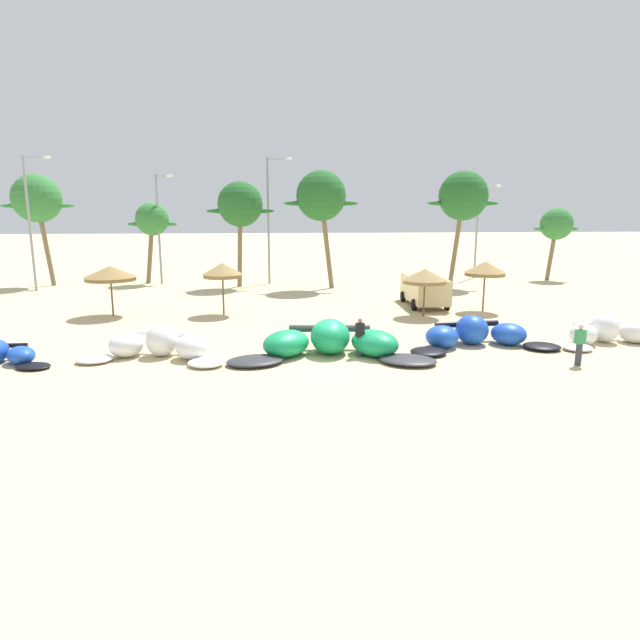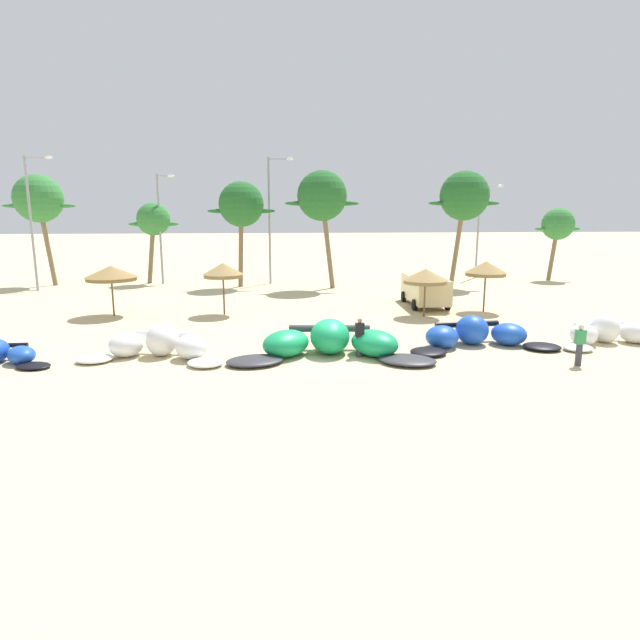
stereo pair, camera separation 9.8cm
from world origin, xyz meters
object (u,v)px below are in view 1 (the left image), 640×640
(beach_umbrella_near_van, at_px, (110,273))
(lamppost_east_center, at_px, (270,214))
(kite_center, at_px, (476,335))
(lamppost_west, at_px, (31,217))
(kite_left, at_px, (159,346))
(kite_left_of_center, at_px, (330,343))
(palm_left, at_px, (152,220))
(palm_right_of_gap, at_px, (556,225))
(person_by_umbrellas, at_px, (360,337))
(lamppost_east, at_px, (479,225))
(palm_center_right, at_px, (463,197))
(palm_left_of_gap, at_px, (240,205))
(beach_umbrella_middle, at_px, (222,270))
(beach_umbrella_near_palms, at_px, (425,276))
(beach_umbrella_outermost, at_px, (485,269))
(person_near_kites, at_px, (580,345))
(palm_center_left, at_px, (321,197))
(parked_van, at_px, (424,288))
(kite_right_of_center, at_px, (609,333))
(lamppost_west_center, at_px, (160,224))

(beach_umbrella_near_van, relative_size, lamppost_east_center, 0.29)
(kite_center, xyz_separation_m, lamppost_west, (-26.28, 19.61, 4.99))
(kite_left, height_order, kite_left_of_center, kite_left_of_center)
(palm_left, bearing_deg, palm_right_of_gap, -1.63)
(beach_umbrella_near_van, height_order, person_by_umbrellas, beach_umbrella_near_van)
(lamppost_west, height_order, lamppost_east, lamppost_west)
(palm_center_right, bearing_deg, palm_left, 170.05)
(palm_left_of_gap, xyz_separation_m, lamppost_east, (20.76, 3.79, -1.67))
(beach_umbrella_middle, distance_m, palm_right_of_gap, 30.72)
(person_by_umbrellas, bearing_deg, beach_umbrella_near_palms, 58.17)
(beach_umbrella_outermost, xyz_separation_m, person_near_kites, (-0.83, -11.43, -1.75))
(kite_center, relative_size, person_by_umbrellas, 4.38)
(kite_left_of_center, bearing_deg, palm_center_left, 85.36)
(person_near_kites, distance_m, palm_center_right, 23.41)
(beach_umbrella_near_van, relative_size, lamppost_west, 0.30)
(beach_umbrella_near_palms, bearing_deg, lamppost_west, 153.95)
(beach_umbrella_middle, xyz_separation_m, lamppost_west, (-14.62, 11.03, 2.93))
(kite_left, relative_size, lamppost_east, 0.75)
(parked_van, bearing_deg, beach_umbrella_near_van, -174.68)
(kite_right_of_center, height_order, palm_center_left, palm_center_left)
(lamppost_east, bearing_deg, lamppost_east_center, -173.55)
(palm_center_left, bearing_deg, palm_left_of_gap, 165.53)
(kite_left_of_center, height_order, lamppost_west_center, lamppost_west_center)
(kite_left_of_center, relative_size, person_by_umbrellas, 5.34)
(beach_umbrella_near_palms, xyz_separation_m, palm_left_of_gap, (-10.79, 13.60, 4.05))
(kite_right_of_center, xyz_separation_m, person_by_umbrellas, (-11.52, -1.06, 0.32))
(beach_umbrella_outermost, distance_m, person_by_umbrellas, 13.14)
(person_near_kites, relative_size, lamppost_west, 0.16)
(person_near_kites, xyz_separation_m, palm_center_right, (3.29, 22.34, 6.17))
(beach_umbrella_outermost, height_order, person_by_umbrellas, beach_umbrella_outermost)
(palm_left_of_gap, relative_size, palm_center_left, 0.92)
(kite_left_of_center, xyz_separation_m, person_by_umbrellas, (1.18, -0.26, 0.26))
(lamppost_east_center, bearing_deg, palm_left, 173.64)
(kite_left_of_center, relative_size, lamppost_west, 0.88)
(kite_left_of_center, xyz_separation_m, palm_left, (-11.80, 24.31, 4.60))
(palm_right_of_gap, xyz_separation_m, lamppost_west_center, (-33.40, 0.37, 0.16))
(lamppost_west_center, bearing_deg, kite_left_of_center, -64.92)
(kite_left, relative_size, parked_van, 1.17)
(palm_center_right, relative_size, lamppost_east_center, 0.88)
(beach_umbrella_outermost, bearing_deg, beach_umbrella_near_palms, -163.66)
(beach_umbrella_near_van, bearing_deg, lamppost_east, 29.35)
(kite_left, xyz_separation_m, kite_right_of_center, (19.69, 0.46, -0.02))
(beach_umbrella_outermost, relative_size, palm_center_right, 0.33)
(person_near_kites, distance_m, palm_center_left, 24.38)
(beach_umbrella_near_van, relative_size, person_by_umbrellas, 1.79)
(kite_center, bearing_deg, lamppost_west_center, 127.91)
(beach_umbrella_near_palms, height_order, person_near_kites, beach_umbrella_near_palms)
(kite_left_of_center, bearing_deg, parked_van, 57.65)
(palm_center_right, xyz_separation_m, lamppost_west_center, (-23.78, 3.70, -2.10))
(beach_umbrella_near_palms, xyz_separation_m, person_near_kites, (3.14, -10.27, -1.48))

